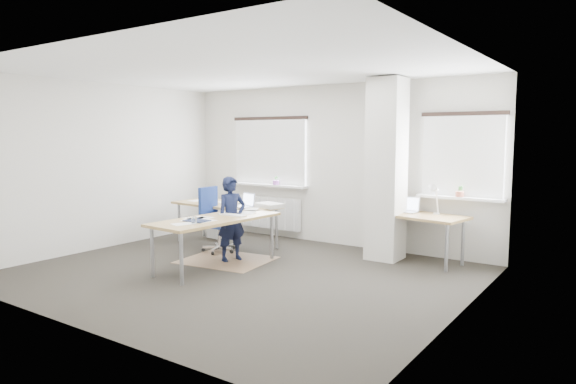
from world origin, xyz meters
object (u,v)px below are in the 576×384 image
Objects in this scene: desk_main at (224,213)px; person at (232,219)px; desk_side at (419,217)px; task_chair at (217,234)px.

person is at bearing -26.61° from desk_main.
desk_side is 1.41× the size of task_chair.
person is (0.60, -0.33, 0.35)m from task_chair.
desk_side reaches higher than task_chair.
desk_side is (2.71, 1.35, -0.01)m from desk_main.
desk_main is 0.38m from person.
task_chair is at bearing 81.34° from person.
person is (-2.38, -1.55, -0.04)m from desk_side.
desk_side is 2.84m from person.
task_chair is 0.77m from person.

